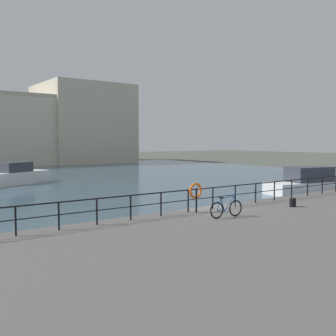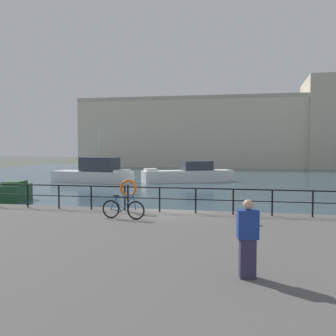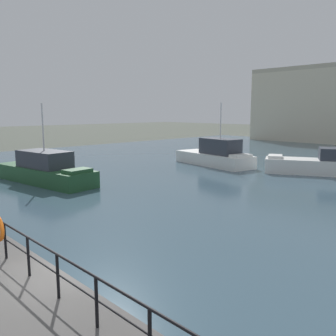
% 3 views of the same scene
% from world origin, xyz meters
% --- Properties ---
extents(ground_plane, '(240.00, 240.00, 0.00)m').
position_xyz_m(ground_plane, '(0.00, 0.00, 0.00)').
color(ground_plane, '#4C5147').
extents(moored_small_launch, '(9.57, 3.77, 5.80)m').
position_xyz_m(moored_small_launch, '(-16.60, 7.48, 0.93)').
color(moored_small_launch, '#23512D').
rests_on(moored_small_launch, water_basin).
extents(moored_blue_motorboat, '(8.94, 4.23, 6.01)m').
position_xyz_m(moored_blue_motorboat, '(-13.11, 23.29, 0.99)').
color(moored_blue_motorboat, white).
rests_on(moored_blue_motorboat, water_basin).
extents(moored_white_yacht, '(9.74, 6.67, 2.23)m').
position_xyz_m(moored_white_yacht, '(-3.40, 25.88, 0.84)').
color(moored_white_yacht, white).
rests_on(moored_white_yacht, water_basin).
extents(quay_railing, '(25.03, 0.07, 1.08)m').
position_xyz_m(quay_railing, '(-0.32, -0.75, 1.77)').
color(quay_railing, black).
rests_on(quay_railing, quay_promenade).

